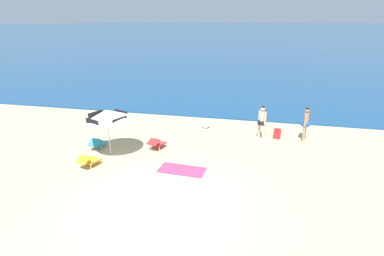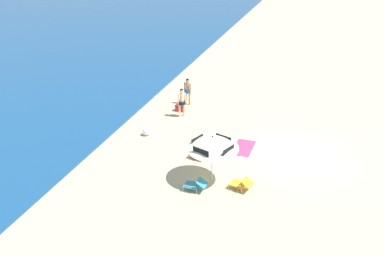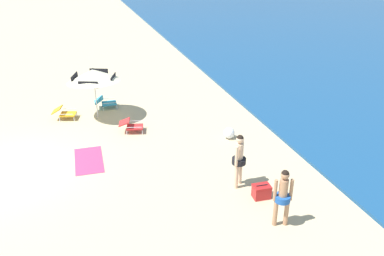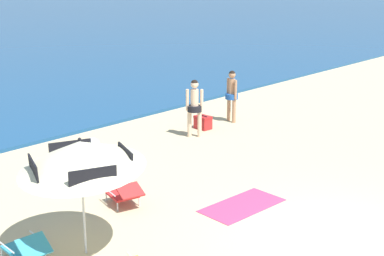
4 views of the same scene
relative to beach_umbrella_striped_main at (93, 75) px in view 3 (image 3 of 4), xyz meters
name	(u,v)px [view 3 (image 3 of 4)]	position (x,y,z in m)	size (l,w,h in m)	color
ground_plane	(12,171)	(3.30, -3.14, -1.78)	(800.00, 800.00, 0.00)	tan
beach_umbrella_striped_main	(93,75)	(0.00, 0.00, 0.00)	(2.42, 2.38, 2.12)	silver
lounge_chair_under_umbrella	(64,113)	(-0.28, -1.27, -1.50)	(0.77, 1.01, 0.52)	gold
lounge_chair_beside_umbrella	(131,125)	(1.76, 1.02, -1.50)	(0.74, 0.98, 0.51)	red
lounge_chair_facing_sea	(106,102)	(-0.85, 0.46, -1.51)	(0.62, 0.93, 0.53)	teal
person_standing_near_shore	(283,194)	(8.37, 3.56, -0.82)	(0.40, 0.47, 1.65)	tan
person_standing_beside	(239,157)	(6.34, 3.29, -0.80)	(0.41, 0.41, 1.68)	beige
cooler_box	(261,191)	(7.13, 3.66, -1.57)	(0.39, 0.52, 0.43)	red
beach_ball	(229,133)	(3.42, 4.28, -1.57)	(0.42, 0.42, 0.42)	white
beach_towel	(89,160)	(3.39, -0.76, -1.77)	(0.90, 1.80, 0.01)	#DB3866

